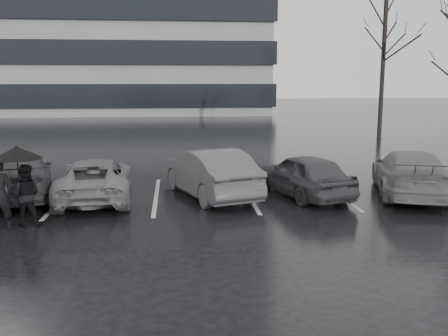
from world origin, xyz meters
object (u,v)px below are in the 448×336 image
object	(u,v)px
car_west_a	(209,172)
car_east	(410,173)
car_west_c	(20,176)
tree_north	(383,67)
car_main	(304,175)
car_west_b	(95,179)
pedestrian_right	(26,195)

from	to	relation	value
car_west_a	car_east	distance (m)	6.16
car_west_a	car_west_c	world-z (taller)	car_west_a
car_east	tree_north	world-z (taller)	tree_north
car_main	car_west_c	xyz separation A→B (m)	(-8.50, 0.61, 0.01)
car_main	car_west_a	size ratio (longest dim) A/B	0.87
car_main	tree_north	size ratio (longest dim) A/B	0.46
car_main	car_west_b	xyz separation A→B (m)	(-6.26, 0.20, -0.05)
tree_north	car_west_c	bearing A→B (deg)	-140.16
car_west_c	pedestrian_right	xyz separation A→B (m)	(1.00, -2.96, 0.09)
pedestrian_right	tree_north	xyz separation A→B (m)	(16.23, 17.33, 3.49)
car_east	car_main	bearing A→B (deg)	14.28
car_west_b	car_main	bearing A→B (deg)	173.62
car_west_b	tree_north	bearing A→B (deg)	-139.94
car_main	car_west_b	world-z (taller)	car_main
car_west_c	pedestrian_right	distance (m)	3.12
car_west_a	car_east	world-z (taller)	car_west_a
car_main	car_west_a	world-z (taller)	car_west_a
car_main	car_west_a	bearing A→B (deg)	-22.62
car_west_c	car_west_b	bearing A→B (deg)	153.95
car_east	tree_north	distance (m)	16.51
pedestrian_right	car_east	bearing A→B (deg)	-169.17
car_main	car_west_b	size ratio (longest dim) A/B	0.88
tree_north	pedestrian_right	bearing A→B (deg)	-133.12
car_west_b	car_east	distance (m)	9.54
car_west_a	car_west_c	xyz separation A→B (m)	(-5.65, 0.31, -0.07)
car_west_b	car_west_c	xyz separation A→B (m)	(-2.25, 0.41, 0.05)
car_west_a	pedestrian_right	bearing A→B (deg)	10.60
car_west_a	pedestrian_right	xyz separation A→B (m)	(-4.65, -2.65, 0.02)
car_west_c	car_east	xyz separation A→B (m)	(11.78, -0.80, 0.03)
car_west_b	tree_north	xyz separation A→B (m)	(14.98, 14.78, 3.63)
car_west_c	car_main	bearing A→B (deg)	160.17
car_main	pedestrian_right	size ratio (longest dim) A/B	2.56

